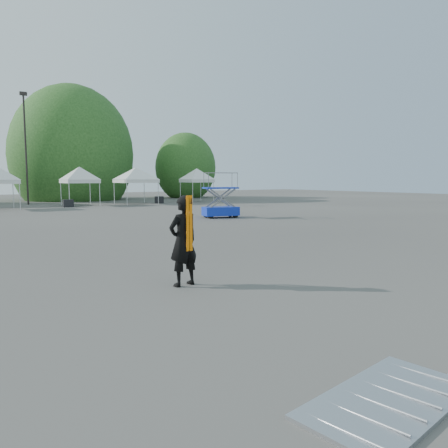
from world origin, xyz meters
TOP-DOWN VIEW (x-y plane):
  - ground at (0.00, 0.00)m, footprint 120.00×120.00m
  - light_pole_east at (3.00, 32.00)m, footprint 0.60×0.25m
  - tree_mid_e at (9.00, 39.00)m, footprint 5.12×5.12m
  - tree_far_e at (22.00, 37.00)m, footprint 3.84×3.84m
  - tent_f at (6.47, 28.20)m, footprint 3.89×3.89m
  - tent_g at (11.40, 27.70)m, footprint 4.54×4.54m
  - tent_h at (18.10, 27.99)m, footprint 3.74×3.74m
  - man at (-0.26, -1.56)m, footprint 0.79×0.58m
  - scissor_lift at (9.80, 11.67)m, footprint 2.26×1.50m
  - barrier_left at (-1.00, -7.17)m, footprint 2.22×1.31m
  - crate_mid at (5.00, 26.62)m, footprint 0.86×0.70m
  - crate_east at (13.62, 27.46)m, footprint 1.01×0.91m

SIDE VIEW (x-z plane):
  - ground at x=0.00m, z-range 0.00..0.00m
  - barrier_left at x=-1.00m, z-range 0.00..0.07m
  - crate_mid at x=5.00m, z-range 0.00..0.62m
  - crate_east at x=13.62m, z-range 0.00..0.64m
  - man at x=-0.26m, z-range 0.00..1.99m
  - scissor_lift at x=9.80m, z-range 0.01..2.69m
  - tent_h at x=18.10m, z-range 1.12..5.00m
  - tent_f at x=6.47m, z-range 1.12..5.00m
  - tent_g at x=11.40m, z-range 1.12..5.00m
  - tree_far_e at x=22.00m, z-range 0.70..6.55m
  - tree_mid_e at x=9.00m, z-range 0.94..8.74m
  - light_pole_east at x=3.00m, z-range 0.62..10.42m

